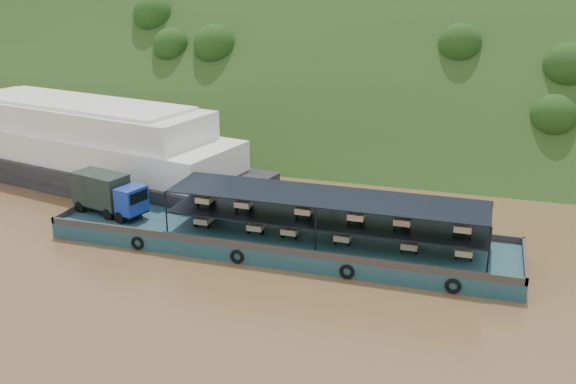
% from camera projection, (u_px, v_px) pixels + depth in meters
% --- Properties ---
extents(ground, '(160.00, 160.00, 0.00)m').
position_uv_depth(ground, '(301.00, 247.00, 48.64)').
color(ground, brown).
rests_on(ground, ground).
extents(hillside, '(140.00, 39.60, 39.60)m').
position_uv_depth(hillside, '(381.00, 136.00, 81.10)').
color(hillside, '#1B3613').
rests_on(hillside, ground).
extents(cargo_barge, '(35.09, 7.18, 4.54)m').
position_uv_depth(cargo_barge, '(265.00, 233.00, 48.35)').
color(cargo_barge, '#144449').
rests_on(cargo_barge, ground).
extents(passenger_ferry, '(40.48, 17.65, 7.96)m').
position_uv_depth(passenger_ferry, '(83.00, 146.00, 63.22)').
color(passenger_ferry, black).
rests_on(passenger_ferry, ground).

